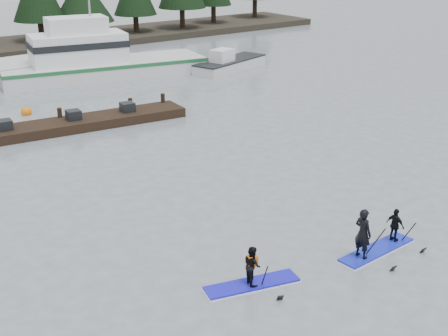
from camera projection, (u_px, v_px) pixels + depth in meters
ground at (333, 254)px, 20.16m from camera, size 160.00×160.00×0.00m
fishing_boat_medium at (98, 69)px, 43.83m from camera, size 14.66×6.58×8.47m
skiff at (230, 65)px, 46.19m from camera, size 6.83×3.82×0.76m
floating_dock at (46, 128)px, 31.92m from camera, size 15.18×3.46×0.50m
buoy_b at (27, 114)px, 35.20m from camera, size 0.58×0.58×0.58m
buoy_c at (203, 73)px, 45.17m from camera, size 0.55×0.55×0.55m
paddleboard_solo at (252, 273)px, 18.17m from camera, size 2.94×1.38×1.79m
paddleboard_duo at (375, 236)px, 19.97m from camera, size 3.08×1.18×2.27m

